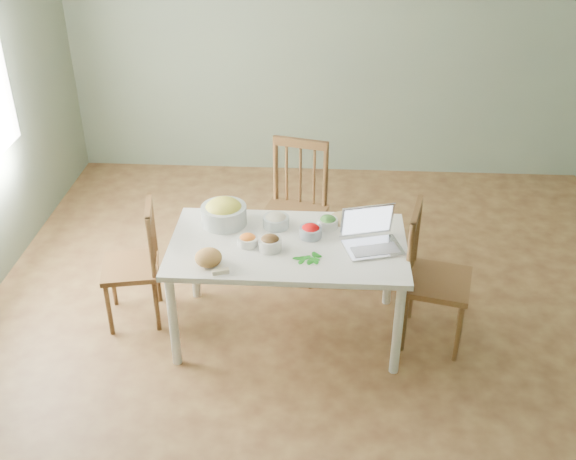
# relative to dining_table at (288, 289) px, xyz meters

# --- Properties ---
(floor) EXTENTS (5.00, 5.00, 0.00)m
(floor) POSITION_rel_dining_table_xyz_m (0.25, 0.13, -0.36)
(floor) COLOR #482A1A
(floor) RESTS_ON ground
(wall_back) EXTENTS (5.00, 0.00, 2.70)m
(wall_back) POSITION_rel_dining_table_xyz_m (0.25, 2.63, 0.99)
(wall_back) COLOR slate
(wall_back) RESTS_ON ground
(dining_table) EXTENTS (1.54, 0.86, 0.72)m
(dining_table) POSITION_rel_dining_table_xyz_m (0.00, 0.00, 0.00)
(dining_table) COLOR white
(dining_table) RESTS_ON floor
(chair_far) EXTENTS (0.55, 0.54, 1.04)m
(chair_far) POSITION_rel_dining_table_xyz_m (-0.01, 0.75, 0.16)
(chair_far) COLOR #482711
(chair_far) RESTS_ON floor
(chair_left) EXTENTS (0.45, 0.46, 0.90)m
(chair_left) POSITION_rel_dining_table_xyz_m (-1.10, 0.09, 0.09)
(chair_left) COLOR #482711
(chair_left) RESTS_ON floor
(chair_right) EXTENTS (0.50, 0.52, 0.98)m
(chair_right) POSITION_rel_dining_table_xyz_m (0.99, -0.02, 0.13)
(chair_right) COLOR #482711
(chair_right) RESTS_ON floor
(bread_boule) EXTENTS (0.20, 0.20, 0.11)m
(bread_boule) POSITION_rel_dining_table_xyz_m (-0.47, -0.28, 0.41)
(bread_boule) COLOR #A07B48
(bread_boule) RESTS_ON dining_table
(butter_stick) EXTENTS (0.11, 0.06, 0.03)m
(butter_stick) POSITION_rel_dining_table_xyz_m (-0.39, -0.37, 0.37)
(butter_stick) COLOR beige
(butter_stick) RESTS_ON dining_table
(bowl_squash) EXTENTS (0.38, 0.38, 0.18)m
(bowl_squash) POSITION_rel_dining_table_xyz_m (-0.45, 0.23, 0.45)
(bowl_squash) COLOR #EFD555
(bowl_squash) RESTS_ON dining_table
(bowl_carrot) EXTENTS (0.18, 0.18, 0.07)m
(bowl_carrot) POSITION_rel_dining_table_xyz_m (-0.26, -0.03, 0.40)
(bowl_carrot) COLOR #D75E1A
(bowl_carrot) RESTS_ON dining_table
(bowl_onion) EXTENTS (0.23, 0.23, 0.10)m
(bowl_onion) POSITION_rel_dining_table_xyz_m (-0.09, 0.21, 0.41)
(bowl_onion) COLOR beige
(bowl_onion) RESTS_ON dining_table
(bowl_mushroom) EXTENTS (0.18, 0.18, 0.10)m
(bowl_mushroom) POSITION_rel_dining_table_xyz_m (-0.11, -0.08, 0.41)
(bowl_mushroom) COLOR #402717
(bowl_mushroom) RESTS_ON dining_table
(bowl_redpep) EXTENTS (0.18, 0.18, 0.09)m
(bowl_redpep) POSITION_rel_dining_table_xyz_m (0.14, 0.09, 0.40)
(bowl_redpep) COLOR #CE0000
(bowl_redpep) RESTS_ON dining_table
(bowl_broccoli) EXTENTS (0.16, 0.16, 0.09)m
(bowl_broccoli) POSITION_rel_dining_table_xyz_m (0.25, 0.22, 0.40)
(bowl_broccoli) COLOR #25461D
(bowl_broccoli) RESTS_ON dining_table
(flatbread) EXTENTS (0.25, 0.25, 0.02)m
(flatbread) POSITION_rel_dining_table_xyz_m (0.37, 0.32, 0.37)
(flatbread) COLOR tan
(flatbread) RESTS_ON dining_table
(basil_bunch) EXTENTS (0.19, 0.19, 0.02)m
(basil_bunch) POSITION_rel_dining_table_xyz_m (0.13, -0.18, 0.37)
(basil_bunch) COLOR #0D5915
(basil_bunch) RESTS_ON dining_table
(laptop) EXTENTS (0.42, 0.37, 0.25)m
(laptop) POSITION_rel_dining_table_xyz_m (0.55, -0.04, 0.48)
(laptop) COLOR silver
(laptop) RESTS_ON dining_table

